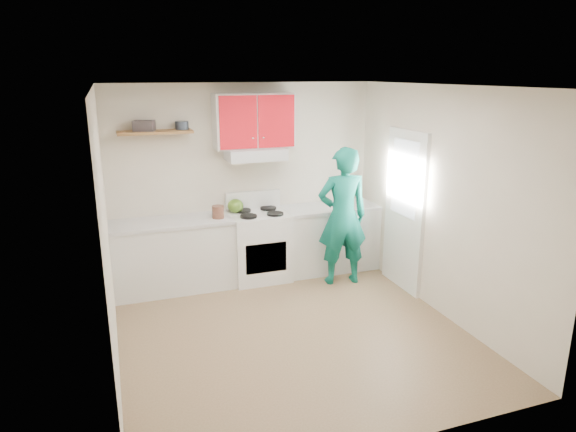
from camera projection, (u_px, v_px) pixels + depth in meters
name	position (u px, v px, depth m)	size (l,w,h in m)	color
floor	(292.00, 331.00, 5.58)	(3.80, 3.80, 0.00)	brown
ceiling	(292.00, 86.00, 4.88)	(3.60, 3.80, 0.04)	white
back_wall	(245.00, 181.00, 6.95)	(3.60, 0.04, 2.60)	beige
front_wall	(386.00, 288.00, 3.51)	(3.60, 0.04, 2.60)	beige
left_wall	(106.00, 235.00, 4.65)	(0.04, 3.80, 2.60)	beige
right_wall	(441.00, 203.00, 5.81)	(0.04, 3.80, 2.60)	beige
door	(404.00, 211.00, 6.51)	(0.05, 0.85, 2.05)	white
door_glass	(405.00, 178.00, 6.38)	(0.01, 0.55, 0.95)	white
counter_left	(174.00, 256.00, 6.58)	(1.52, 0.60, 0.90)	silver
counter_right	(329.00, 238.00, 7.28)	(1.32, 0.60, 0.90)	silver
stove	(259.00, 246.00, 6.92)	(0.76, 0.65, 0.92)	white
range_hood	(256.00, 154.00, 6.68)	(0.76, 0.44, 0.15)	silver
upper_cabinets	(254.00, 121.00, 6.61)	(1.02, 0.33, 0.70)	red
shelf	(155.00, 132.00, 6.25)	(0.90, 0.30, 0.04)	brown
books	(144.00, 126.00, 6.19)	(0.24, 0.18, 0.13)	#433B3E
tin	(182.00, 125.00, 6.36)	(0.17, 0.17, 0.10)	#333D4C
kettle	(235.00, 206.00, 6.81)	(0.21, 0.21, 0.18)	#4E7520
crock	(218.00, 213.00, 6.55)	(0.15, 0.15, 0.18)	#553225
cutting_board	(325.00, 208.00, 7.08)	(0.29, 0.22, 0.02)	olive
silicone_mat	(352.00, 207.00, 7.19)	(0.33, 0.28, 0.01)	#B5121C
person	(343.00, 217.00, 6.66)	(0.67, 0.44, 1.83)	#0B6858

